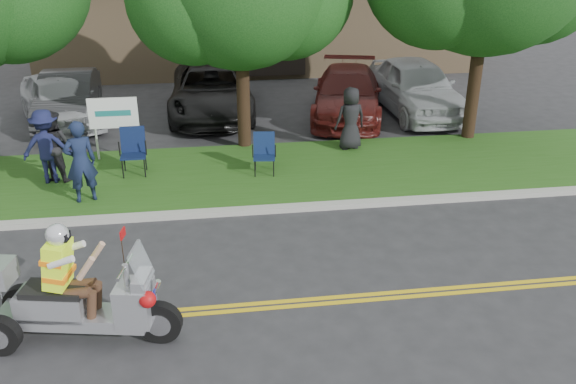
{
  "coord_description": "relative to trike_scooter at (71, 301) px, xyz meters",
  "views": [
    {
      "loc": [
        -0.55,
        -8.98,
        5.94
      ],
      "look_at": [
        1.0,
        2.0,
        0.93
      ],
      "focal_mm": 38.0,
      "sensor_mm": 36.0,
      "label": 1
    }
  ],
  "objects": [
    {
      "name": "lawn_chair_a",
      "position": [
        0.34,
        6.5,
        0.06
      ],
      "size": [
        0.61,
        0.63,
        1.14
      ],
      "rotation": [
        0.0,
        0.0,
        0.02
      ],
      "color": "black",
      "rests_on": "grass_verge"
    },
    {
      "name": "parked_car_mid",
      "position": [
        2.4,
        11.55,
        0.1
      ],
      "size": [
        2.78,
        5.74,
        1.58
      ],
      "primitive_type": "imported",
      "rotation": [
        0.0,
        0.0,
        -0.03
      ],
      "color": "black",
      "rests_on": "ground"
    },
    {
      "name": "centerline_far",
      "position": [
        2.7,
        0.52,
        -0.68
      ],
      "size": [
        60.0,
        0.1,
        0.01
      ],
      "primitive_type": "cube",
      "color": "gold",
      "rests_on": "ground"
    },
    {
      "name": "spectator_adult_mid",
      "position": [
        -1.46,
        6.32,
        0.27
      ],
      "size": [
        1.03,
        0.95,
        1.72
      ],
      "primitive_type": "imported",
      "rotation": [
        0.0,
        0.0,
        2.69
      ],
      "color": "black",
      "rests_on": "grass_verge"
    },
    {
      "name": "lawn_chair_b",
      "position": [
        3.54,
        6.08,
        -0.02
      ],
      "size": [
        0.58,
        0.6,
        1.0
      ],
      "rotation": [
        0.0,
        0.0,
        -0.11
      ],
      "color": "black",
      "rests_on": "grass_verge"
    },
    {
      "name": "curb",
      "position": [
        2.7,
        3.99,
        -0.63
      ],
      "size": [
        60.0,
        0.25,
        0.12
      ],
      "primitive_type": "cube",
      "color": "#A8A89E",
      "rests_on": "ground"
    },
    {
      "name": "parked_car_far_left",
      "position": [
        -2.3,
        11.18,
        0.09
      ],
      "size": [
        3.55,
        4.96,
        1.57
      ],
      "primitive_type": "imported",
      "rotation": [
        0.0,
        0.0,
        0.42
      ],
      "color": "#A9AAB0",
      "rests_on": "ground"
    },
    {
      "name": "grass_verge",
      "position": [
        2.7,
        6.14,
        -0.63
      ],
      "size": [
        60.0,
        4.0,
        0.1
      ],
      "primitive_type": "cube",
      "color": "#255316",
      "rests_on": "ground"
    },
    {
      "name": "spectator_adult_left",
      "position": [
        -0.63,
        4.95,
        0.35
      ],
      "size": [
        0.79,
        0.64,
        1.87
      ],
      "primitive_type": "imported",
      "rotation": [
        0.0,
        0.0,
        3.47
      ],
      "color": "#16203D",
      "rests_on": "grass_verge"
    },
    {
      "name": "parked_car_right",
      "position": [
        6.73,
        10.7,
        0.07
      ],
      "size": [
        3.35,
        5.6,
        1.52
      ],
      "primitive_type": "imported",
      "rotation": [
        0.0,
        0.0,
        -0.25
      ],
      "color": "#4E1512",
      "rests_on": "ground"
    },
    {
      "name": "commercial_building",
      "position": [
        4.7,
        19.92,
        1.32
      ],
      "size": [
        18.0,
        8.2,
        4.0
      ],
      "color": "#9E7F5B",
      "rests_on": "ground"
    },
    {
      "name": "trike_scooter",
      "position": [
        0.0,
        0.0,
        0.0
      ],
      "size": [
        3.01,
        1.26,
        1.97
      ],
      "rotation": [
        0.0,
        0.0,
        -0.19
      ],
      "color": "black",
      "rests_on": "ground"
    },
    {
      "name": "centerline_near",
      "position": [
        2.7,
        0.36,
        -0.68
      ],
      "size": [
        60.0,
        0.1,
        0.01
      ],
      "primitive_type": "cube",
      "color": "gold",
      "rests_on": "ground"
    },
    {
      "name": "spectator_chair_a",
      "position": [
        -1.6,
        6.18,
        0.31
      ],
      "size": [
        1.18,
        0.7,
        1.79
      ],
      "primitive_type": "imported",
      "rotation": [
        0.0,
        0.0,
        3.17
      ],
      "color": "#171B41",
      "rests_on": "grass_verge"
    },
    {
      "name": "ground",
      "position": [
        2.7,
        0.94,
        -0.69
      ],
      "size": [
        120.0,
        120.0,
        0.0
      ],
      "primitive_type": "plane",
      "color": "#28282B",
      "rests_on": "ground"
    },
    {
      "name": "parked_car_left",
      "position": [
        -2.11,
        11.47,
        0.06
      ],
      "size": [
        1.8,
        4.65,
        1.51
      ],
      "primitive_type": "imported",
      "rotation": [
        0.0,
        0.0,
        0.04
      ],
      "color": "#303033",
      "rests_on": "ground"
    },
    {
      "name": "business_sign",
      "position": [
        -0.2,
        7.54,
        0.57
      ],
      "size": [
        1.25,
        0.06,
        1.75
      ],
      "color": "silver",
      "rests_on": "ground"
    },
    {
      "name": "spectator_chair_b",
      "position": [
        6.05,
        7.45,
        0.27
      ],
      "size": [
        0.92,
        0.68,
        1.71
      ],
      "primitive_type": "imported",
      "rotation": [
        0.0,
        0.0,
        3.31
      ],
      "color": "black",
      "rests_on": "grass_verge"
    },
    {
      "name": "parked_car_far_right",
      "position": [
        9.02,
        10.74,
        0.2
      ],
      "size": [
        2.27,
        5.29,
        1.78
      ],
      "primitive_type": "imported",
      "rotation": [
        0.0,
        0.0,
        0.03
      ],
      "color": "#A7AAAE",
      "rests_on": "ground"
    }
  ]
}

